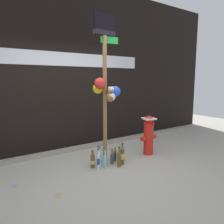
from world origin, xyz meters
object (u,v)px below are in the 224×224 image
(bottle_3, at_px, (105,156))
(fire_hydrant, at_px, (149,134))
(bottle_6, at_px, (98,156))
(memorial_post, at_px, (106,78))
(bottle_1, at_px, (100,158))
(bottle_10, at_px, (122,156))
(bottle_4, at_px, (98,161))
(bottle_0, at_px, (119,159))
(bottle_11, at_px, (123,154))
(bottle_7, at_px, (115,155))
(bottle_8, at_px, (112,158))
(bottle_2, at_px, (93,160))
(bottle_9, at_px, (105,160))
(bottle_5, at_px, (118,155))

(bottle_3, bearing_deg, fire_hydrant, -9.12)
(bottle_6, bearing_deg, memorial_post, -78.10)
(bottle_1, distance_m, bottle_10, 0.45)
(bottle_4, distance_m, bottle_6, 0.39)
(fire_hydrant, relative_size, bottle_0, 2.20)
(bottle_0, height_order, bottle_11, bottle_0)
(bottle_7, relative_size, bottle_8, 0.98)
(fire_hydrant, distance_m, bottle_6, 1.22)
(memorial_post, relative_size, bottle_7, 9.47)
(memorial_post, height_order, bottle_2, memorial_post)
(bottle_2, height_order, bottle_9, bottle_2)
(bottle_4, relative_size, bottle_5, 1.08)
(bottle_6, relative_size, bottle_7, 1.14)
(fire_hydrant, relative_size, bottle_1, 2.26)
(bottle_3, distance_m, bottle_6, 0.13)
(bottle_1, relative_size, bottle_10, 0.94)
(bottle_11, bearing_deg, bottle_0, -137.91)
(memorial_post, bearing_deg, bottle_6, 101.90)
(bottle_0, bearing_deg, bottle_10, 29.75)
(bottle_10, bearing_deg, fire_hydrant, 9.69)
(bottle_3, xyz_separation_m, bottle_4, (-0.32, -0.28, 0.05))
(bottle_4, distance_m, bottle_11, 0.67)
(bottle_5, bearing_deg, fire_hydrant, 0.88)
(bottle_9, height_order, bottle_11, bottle_11)
(fire_hydrant, xyz_separation_m, bottle_1, (-1.26, -0.00, -0.29))
(fire_hydrant, bearing_deg, bottle_2, 178.34)
(bottle_1, height_order, bottle_11, bottle_1)
(bottle_6, distance_m, bottle_8, 0.29)
(bottle_1, bearing_deg, bottle_6, 63.63)
(bottle_5, height_order, bottle_10, bottle_10)
(bottle_7, bearing_deg, bottle_10, -88.92)
(memorial_post, bearing_deg, bottle_5, -4.35)
(bottle_6, distance_m, bottle_11, 0.49)
(bottle_11, bearing_deg, bottle_8, -173.81)
(bottle_1, height_order, bottle_8, bottle_1)
(bottle_10, relative_size, bottle_11, 1.12)
(fire_hydrant, relative_size, bottle_7, 2.94)
(memorial_post, distance_m, bottle_5, 1.53)
(fire_hydrant, height_order, bottle_9, fire_hydrant)
(memorial_post, distance_m, bottle_0, 1.52)
(bottle_3, relative_size, bottle_10, 0.76)
(bottle_7, bearing_deg, fire_hydrant, -5.78)
(memorial_post, xyz_separation_m, bottle_1, (-0.15, -0.01, -1.50))
(bottle_4, bearing_deg, bottle_7, 20.90)
(bottle_1, distance_m, bottle_8, 0.29)
(memorial_post, bearing_deg, bottle_1, -176.17)
(bottle_8, bearing_deg, bottle_0, -83.25)
(bottle_5, distance_m, bottle_8, 0.15)
(bottle_8, xyz_separation_m, bottle_9, (-0.22, -0.08, 0.03))
(bottle_1, relative_size, bottle_8, 1.27)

